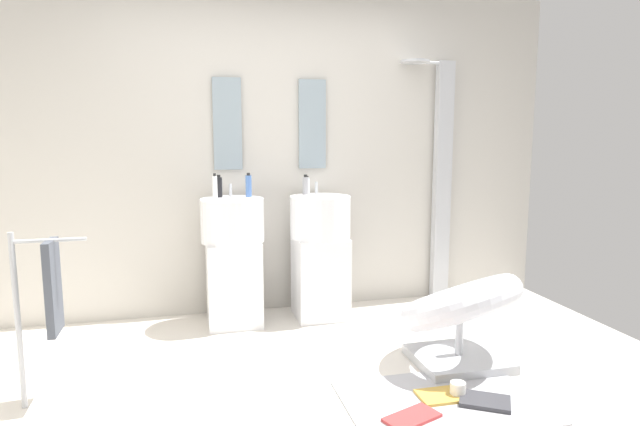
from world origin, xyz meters
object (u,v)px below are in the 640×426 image
at_px(magazine_ochre, 444,395).
at_px(soap_bottle_clear, 307,186).
at_px(soap_bottle_grey, 305,185).
at_px(pedestal_sink_left, 233,257).
at_px(coffee_mug, 458,389).
at_px(magazine_charcoal, 485,401).
at_px(soap_bottle_blue, 249,186).
at_px(pedestal_sink_right, 320,252).
at_px(shower_column, 441,177).
at_px(soap_bottle_black, 219,187).
at_px(lounge_chair, 460,310).
at_px(soap_bottle_white, 215,187).
at_px(towel_rack, 47,291).
at_px(magazine_red, 412,418).

relative_size(magazine_ochre, soap_bottle_clear, 1.93).
xyz_separation_m(soap_bottle_clear, soap_bottle_grey, (-0.01, -0.01, 0.01)).
xyz_separation_m(pedestal_sink_left, coffee_mug, (1.09, -1.50, -0.47)).
relative_size(magazine_charcoal, soap_bottle_blue, 1.43).
bearing_deg(pedestal_sink_left, pedestal_sink_right, 0.00).
bearing_deg(soap_bottle_blue, soap_bottle_grey, 6.64).
distance_m(shower_column, magazine_ochre, 2.16).
bearing_deg(soap_bottle_black, pedestal_sink_left, -52.84).
xyz_separation_m(pedestal_sink_right, soap_bottle_black, (-0.77, 0.11, 0.53)).
height_order(pedestal_sink_right, shower_column, shower_column).
bearing_deg(magazine_charcoal, soap_bottle_black, 158.72).
xyz_separation_m(magazine_ochre, coffee_mug, (0.08, -0.01, 0.03)).
bearing_deg(soap_bottle_black, lounge_chair, -40.58).
relative_size(pedestal_sink_right, soap_bottle_white, 5.59).
height_order(magazine_charcoal, soap_bottle_black, soap_bottle_black).
height_order(pedestal_sink_left, towel_rack, pedestal_sink_left).
xyz_separation_m(lounge_chair, soap_bottle_clear, (-0.71, 1.24, 0.69)).
distance_m(pedestal_sink_right, shower_column, 1.27).
bearing_deg(coffee_mug, magazine_charcoal, -44.70).
bearing_deg(shower_column, soap_bottle_grey, -176.31).
relative_size(magazine_red, soap_bottle_blue, 1.57).
height_order(pedestal_sink_left, shower_column, shower_column).
distance_m(pedestal_sink_right, coffee_mug, 1.62).
bearing_deg(lounge_chair, pedestal_sink_right, 120.32).
bearing_deg(soap_bottle_blue, soap_bottle_white, -160.72).
xyz_separation_m(coffee_mug, soap_bottle_grey, (-0.50, 1.64, 0.99)).
relative_size(magazine_charcoal, soap_bottle_clear, 1.78).
relative_size(magazine_charcoal, soap_bottle_grey, 1.66).
xyz_separation_m(magazine_charcoal, soap_bottle_black, (-1.28, 1.72, 1.03)).
relative_size(soap_bottle_white, soap_bottle_grey, 1.20).
relative_size(magazine_ochre, coffee_mug, 3.36).
height_order(shower_column, magazine_red, shower_column).
relative_size(shower_column, towel_rack, 2.16).
relative_size(pedestal_sink_left, lounge_chair, 0.99).
distance_m(pedestal_sink_right, soap_bottle_grey, 0.54).
height_order(shower_column, magazine_charcoal, shower_column).
distance_m(pedestal_sink_left, soap_bottle_white, 0.55).
bearing_deg(pedestal_sink_right, pedestal_sink_left, 180.00).
bearing_deg(soap_bottle_clear, towel_rack, -144.48).
height_order(lounge_chair, soap_bottle_blue, soap_bottle_blue).
bearing_deg(coffee_mug, magazine_ochre, 170.29).
distance_m(towel_rack, soap_bottle_blue, 1.69).
bearing_deg(coffee_mug, lounge_chair, 61.44).
bearing_deg(magazine_red, shower_column, 39.45).
bearing_deg(soap_bottle_white, coffee_mug, -51.02).
height_order(towel_rack, soap_bottle_black, soap_bottle_black).
height_order(lounge_chair, soap_bottle_grey, soap_bottle_grey).
distance_m(magazine_red, soap_bottle_grey, 2.08).
xyz_separation_m(magazine_ochre, soap_bottle_grey, (-0.42, 1.63, 1.02)).
relative_size(magazine_charcoal, coffee_mug, 3.09).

